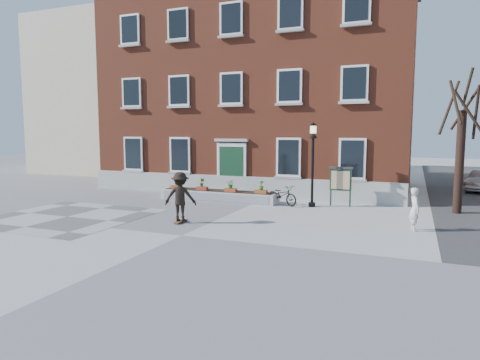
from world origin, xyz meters
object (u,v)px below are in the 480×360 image
at_px(skateboarder, 180,197).
at_px(bicycle, 282,195).
at_px(lamp_post, 313,153).
at_px(notice_board, 341,180).
at_px(bystander, 415,209).

bearing_deg(skateboarder, bicycle, 65.27).
xyz_separation_m(lamp_post, notice_board, (1.21, 0.58, -1.28)).
bearing_deg(bicycle, notice_board, -48.97).
bearing_deg(bystander, bicycle, 43.45).
relative_size(bystander, lamp_post, 0.39).
distance_m(bicycle, skateboarder, 5.94).
relative_size(bicycle, skateboarder, 0.93).
relative_size(notice_board, skateboarder, 0.95).
relative_size(bystander, skateboarder, 0.78).
bearing_deg(lamp_post, notice_board, 25.44).
relative_size(bystander, notice_board, 0.82).
xyz_separation_m(notice_board, skateboarder, (-5.13, -6.02, -0.24)).
height_order(bicycle, skateboarder, skateboarder).
relative_size(lamp_post, skateboarder, 1.99).
relative_size(bicycle, bystander, 1.19).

